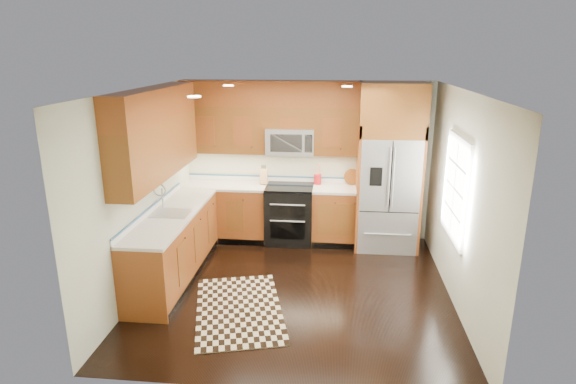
# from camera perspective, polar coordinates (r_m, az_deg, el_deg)

# --- Properties ---
(ground) EXTENTS (4.00, 4.00, 0.00)m
(ground) POSITION_cam_1_polar(r_m,az_deg,el_deg) (6.52, 0.91, -11.45)
(ground) COLOR black
(ground) RESTS_ON ground
(wall_back) EXTENTS (4.00, 0.02, 2.60)m
(wall_back) POSITION_cam_1_polar(r_m,az_deg,el_deg) (7.95, 2.23, 3.74)
(wall_back) COLOR silver
(wall_back) RESTS_ON ground
(wall_left) EXTENTS (0.02, 4.00, 2.60)m
(wall_left) POSITION_cam_1_polar(r_m,az_deg,el_deg) (6.50, -16.88, 0.09)
(wall_left) COLOR silver
(wall_left) RESTS_ON ground
(wall_right) EXTENTS (0.02, 4.00, 2.60)m
(wall_right) POSITION_cam_1_polar(r_m,az_deg,el_deg) (6.19, 19.76, -0.99)
(wall_right) COLOR silver
(wall_right) RESTS_ON ground
(window) EXTENTS (0.04, 1.10, 1.30)m
(window) POSITION_cam_1_polar(r_m,az_deg,el_deg) (6.34, 19.24, 0.41)
(window) COLOR white
(window) RESTS_ON ground
(base_cabinets) EXTENTS (2.85, 3.00, 0.90)m
(base_cabinets) POSITION_cam_1_polar(r_m,az_deg,el_deg) (7.34, -8.09, -4.48)
(base_cabinets) COLOR brown
(base_cabinets) RESTS_ON ground
(countertop) EXTENTS (2.86, 3.01, 0.04)m
(countertop) POSITION_cam_1_polar(r_m,az_deg,el_deg) (7.26, -6.94, -0.74)
(countertop) COLOR beige
(countertop) RESTS_ON base_cabinets
(upper_cabinets) EXTENTS (2.85, 3.00, 1.15)m
(upper_cabinets) POSITION_cam_1_polar(r_m,az_deg,el_deg) (7.10, -7.61, 8.01)
(upper_cabinets) COLOR brown
(upper_cabinets) RESTS_ON ground
(range) EXTENTS (0.76, 0.67, 0.95)m
(range) POSITION_cam_1_polar(r_m,az_deg,el_deg) (7.88, 0.19, -2.65)
(range) COLOR black
(range) RESTS_ON ground
(microwave) EXTENTS (0.76, 0.40, 0.42)m
(microwave) POSITION_cam_1_polar(r_m,az_deg,el_deg) (7.70, 0.29, 6.06)
(microwave) COLOR #B2B2B7
(microwave) RESTS_ON ground
(refrigerator) EXTENTS (0.98, 0.75, 2.60)m
(refrigerator) POSITION_cam_1_polar(r_m,az_deg,el_deg) (7.62, 11.86, 2.85)
(refrigerator) COLOR #B2B2B7
(refrigerator) RESTS_ON ground
(sink_faucet) EXTENTS (0.54, 0.44, 0.37)m
(sink_faucet) POSITION_cam_1_polar(r_m,az_deg,el_deg) (6.69, -13.84, -1.95)
(sink_faucet) COLOR #B2B2B7
(sink_faucet) RESTS_ON countertop
(rug) EXTENTS (1.41, 1.90, 0.01)m
(rug) POSITION_cam_1_polar(r_m,az_deg,el_deg) (6.10, -5.84, -13.62)
(rug) COLOR black
(rug) RESTS_ON ground
(knife_block) EXTENTS (0.12, 0.16, 0.32)m
(knife_block) POSITION_cam_1_polar(r_m,az_deg,el_deg) (7.89, -2.89, 1.90)
(knife_block) COLOR tan
(knife_block) RESTS_ON countertop
(utensil_crock) EXTENTS (0.16, 0.16, 0.35)m
(utensil_crock) POSITION_cam_1_polar(r_m,az_deg,el_deg) (7.86, 3.53, 1.78)
(utensil_crock) COLOR #AE151B
(utensil_crock) RESTS_ON countertop
(cutting_board) EXTENTS (0.29, 0.29, 0.02)m
(cutting_board) POSITION_cam_1_polar(r_m,az_deg,el_deg) (7.92, 7.57, 0.94)
(cutting_board) COLOR brown
(cutting_board) RESTS_ON countertop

